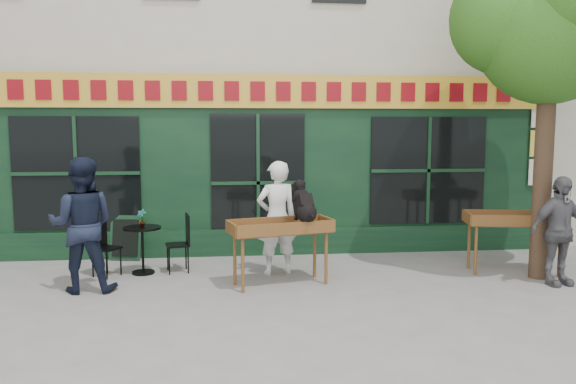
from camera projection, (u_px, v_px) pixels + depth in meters
name	position (u px, v px, depth m)	size (l,w,h in m)	color
ground	(267.00, 291.00, 8.11)	(80.00, 80.00, 0.00)	slate
building	(249.00, 17.00, 13.44)	(14.00, 7.26, 10.00)	beige
street_tree	(552.00, 10.00, 8.43)	(3.05, 2.90, 5.60)	#382619
book_cart_center	(280.00, 231.00, 8.37)	(1.61, 0.97, 0.99)	brown
dog	(304.00, 200.00, 8.30)	(0.34, 0.60, 0.60)	black
woman	(277.00, 218.00, 9.00)	(0.67, 0.44, 1.83)	white
book_cart_right	(514.00, 223.00, 9.08)	(1.59, 0.87, 0.99)	brown
man_right	(559.00, 231.00, 8.37)	(0.96, 0.40, 1.64)	#535358
bistro_table	(142.00, 241.00, 9.03)	(0.60, 0.60, 0.76)	black
bistro_chair_left	(102.00, 241.00, 8.91)	(0.50, 0.50, 0.95)	black
bistro_chair_right	(183.00, 238.00, 9.16)	(0.43, 0.42, 0.95)	black
potted_plant	(142.00, 218.00, 8.99)	(0.15, 0.10, 0.29)	gray
man_left	(82.00, 225.00, 8.02)	(0.95, 0.74, 1.95)	black
chalkboard	(125.00, 238.00, 9.98)	(0.58, 0.28, 0.79)	black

